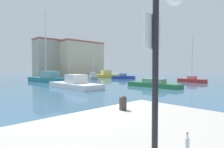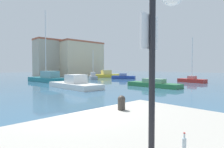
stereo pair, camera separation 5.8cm
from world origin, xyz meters
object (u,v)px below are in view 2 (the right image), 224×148
object	(u,v)px
sailboat_red_distant_north	(192,80)
motorboat_yellow_center_channel	(107,75)
motorboat_blue_behind_lamppost	(123,77)
mooring_bollard	(121,102)
sailboat_teal_distant_east	(47,78)
motorboat_green_inner_mooring	(153,84)
motorboat_white_near_pier	(75,84)
bottle	(184,144)
sailboat_grey_outer_mooring	(93,77)

from	to	relation	value
sailboat_red_distant_north	motorboat_yellow_center_channel	size ratio (longest dim) A/B	0.84
motorboat_yellow_center_channel	motorboat_blue_behind_lamppost	bearing A→B (deg)	-106.19
mooring_bollard	sailboat_teal_distant_east	world-z (taller)	sailboat_teal_distant_east
mooring_bollard	sailboat_teal_distant_east	xyz separation A→B (m)	(9.60, 27.13, -0.65)
motorboat_green_inner_mooring	motorboat_yellow_center_channel	xyz separation A→B (m)	(12.18, 22.44, 0.18)
sailboat_teal_distant_east	motorboat_white_near_pier	bearing A→B (deg)	-98.12
mooring_bollard	sailboat_red_distant_north	bearing A→B (deg)	18.67
motorboat_blue_behind_lamppost	sailboat_teal_distant_east	xyz separation A→B (m)	(-16.40, 3.09, 0.28)
motorboat_green_inner_mooring	motorboat_yellow_center_channel	distance (m)	25.54
motorboat_white_near_pier	motorboat_green_inner_mooring	size ratio (longest dim) A/B	1.12
sailboat_red_distant_north	motorboat_blue_behind_lamppost	distance (m)	14.94
bottle	motorboat_green_inner_mooring	xyz separation A→B (m)	(17.60, 12.36, -0.86)
motorboat_yellow_center_channel	motorboat_white_near_pier	bearing A→B (deg)	-141.05
motorboat_white_near_pier	motorboat_yellow_center_channel	size ratio (longest dim) A/B	0.91
motorboat_blue_behind_lamppost	motorboat_green_inner_mooring	bearing A→B (deg)	-124.22
mooring_bollard	sailboat_grey_outer_mooring	size ratio (longest dim) A/B	0.08
motorboat_blue_behind_lamppost	motorboat_yellow_center_channel	world-z (taller)	motorboat_yellow_center_channel
bottle	motorboat_white_near_pier	world-z (taller)	motorboat_white_near_pier
motorboat_white_near_pier	motorboat_green_inner_mooring	world-z (taller)	motorboat_white_near_pier
motorboat_white_near_pier	motorboat_yellow_center_channel	world-z (taller)	motorboat_yellow_center_channel
motorboat_blue_behind_lamppost	sailboat_teal_distant_east	size ratio (longest dim) A/B	0.42
sailboat_grey_outer_mooring	sailboat_teal_distant_east	world-z (taller)	sailboat_teal_distant_east
sailboat_red_distant_north	motorboat_green_inner_mooring	distance (m)	10.92
motorboat_yellow_center_channel	bottle	bearing A→B (deg)	-130.55
mooring_bollard	motorboat_blue_behind_lamppost	world-z (taller)	mooring_bollard
mooring_bollard	sailboat_teal_distant_east	bearing A→B (deg)	70.51
sailboat_red_distant_north	sailboat_grey_outer_mooring	bearing A→B (deg)	109.01
bottle	motorboat_yellow_center_channel	size ratio (longest dim) A/B	0.04
mooring_bollard	sailboat_red_distant_north	world-z (taller)	sailboat_red_distant_north
sailboat_teal_distant_east	motorboat_yellow_center_channel	bearing A→B (deg)	14.48
sailboat_red_distant_north	motorboat_yellow_center_channel	world-z (taller)	sailboat_red_distant_north
motorboat_yellow_center_channel	sailboat_teal_distant_east	xyz separation A→B (m)	(-18.70, -4.83, 0.15)
motorboat_blue_behind_lamppost	motorboat_yellow_center_channel	distance (m)	8.24
motorboat_green_inner_mooring	mooring_bollard	bearing A→B (deg)	-149.46
motorboat_white_near_pier	bottle	bearing A→B (deg)	-117.18
sailboat_red_distant_north	motorboat_green_inner_mooring	size ratio (longest dim) A/B	1.03
bottle	motorboat_blue_behind_lamppost	xyz separation A→B (m)	(27.48, 26.89, -0.81)
motorboat_blue_behind_lamppost	sailboat_grey_outer_mooring	bearing A→B (deg)	143.75
motorboat_white_near_pier	sailboat_teal_distant_east	xyz separation A→B (m)	(1.66, 11.63, 0.22)
motorboat_green_inner_mooring	motorboat_yellow_center_channel	size ratio (longest dim) A/B	0.82
sailboat_grey_outer_mooring	motorboat_white_near_pier	xyz separation A→B (m)	(-12.57, -12.57, -0.06)
mooring_bollard	motorboat_white_near_pier	size ratio (longest dim) A/B	0.06
bottle	motorboat_yellow_center_channel	distance (m)	45.81
mooring_bollard	sailboat_grey_outer_mooring	bearing A→B (deg)	53.84
motorboat_white_near_pier	motorboat_green_inner_mooring	xyz separation A→B (m)	(8.18, -5.99, -0.12)
motorboat_white_near_pier	mooring_bollard	bearing A→B (deg)	-117.14
mooring_bollard	sailboat_grey_outer_mooring	distance (m)	34.77
sailboat_grey_outer_mooring	motorboat_white_near_pier	size ratio (longest dim) A/B	0.78
motorboat_yellow_center_channel	sailboat_grey_outer_mooring	bearing A→B (deg)	-153.47
motorboat_yellow_center_channel	sailboat_teal_distant_east	bearing A→B (deg)	-165.52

